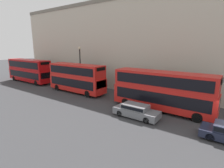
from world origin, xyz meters
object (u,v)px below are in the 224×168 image
bus_third_in_queue (29,70)px  pedestrian (90,84)px  bus_leading (162,89)px  car_hatchback (136,110)px  bus_second_in_queue (76,77)px

bus_third_in_queue → pedestrian: size_ratio=6.68×
bus_leading → car_hatchback: (-3.40, 1.37, -1.71)m
bus_third_in_queue → bus_leading: bearing=-90.0°
bus_third_in_queue → pedestrian: bus_third_in_queue is taller
bus_second_in_queue → bus_third_in_queue: 13.66m
car_hatchback → pedestrian: 13.50m
bus_leading → pedestrian: 13.78m
bus_leading → car_hatchback: bearing=158.0°
bus_third_in_queue → bus_second_in_queue: bearing=-90.0°
car_hatchback → pedestrian: size_ratio=2.74×
bus_second_in_queue → pedestrian: bus_second_in_queue is taller
bus_leading → bus_second_in_queue: 13.67m
pedestrian → bus_third_in_queue: bearing=101.0°
bus_third_in_queue → car_hatchback: bus_third_in_queue is taller
bus_second_in_queue → pedestrian: bearing=-5.5°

